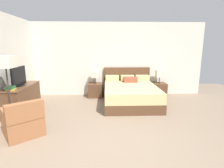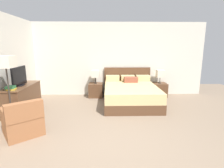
{
  "view_description": "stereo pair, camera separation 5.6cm",
  "coord_description": "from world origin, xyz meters",
  "px_view_note": "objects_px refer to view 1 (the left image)",
  "views": [
    {
      "loc": [
        -0.19,
        -2.87,
        1.78
      ],
      "look_at": [
        -0.01,
        1.98,
        0.75
      ],
      "focal_mm": 28.0,
      "sensor_mm": 36.0,
      "label": 1
    },
    {
      "loc": [
        -0.13,
        -2.87,
        1.78
      ],
      "look_at": [
        -0.01,
        1.98,
        0.75
      ],
      "focal_mm": 28.0,
      "sensor_mm": 36.0,
      "label": 2
    }
  ],
  "objects_px": {
    "nightstand_left": "(95,90)",
    "book_red_cover": "(11,89)",
    "armchair_by_window": "(23,122)",
    "bed": "(130,93)",
    "floor_lamp": "(6,67)",
    "book_blue_cover": "(10,88)",
    "table_lamp_right": "(160,74)",
    "table_lamp_left": "(95,74)",
    "tv": "(19,77)",
    "book_small_top": "(10,87)",
    "nightstand_right": "(159,90)",
    "dresser": "(22,98)"
  },
  "relations": [
    {
      "from": "book_red_cover",
      "to": "table_lamp_left",
      "type": "bearing_deg",
      "value": 45.24
    },
    {
      "from": "armchair_by_window",
      "to": "dresser",
      "type": "bearing_deg",
      "value": 115.48
    },
    {
      "from": "book_blue_cover",
      "to": "dresser",
      "type": "bearing_deg",
      "value": 89.49
    },
    {
      "from": "nightstand_right",
      "to": "book_red_cover",
      "type": "bearing_deg",
      "value": -155.48
    },
    {
      "from": "dresser",
      "to": "floor_lamp",
      "type": "distance_m",
      "value": 1.28
    },
    {
      "from": "book_blue_cover",
      "to": "table_lamp_right",
      "type": "bearing_deg",
      "value": 24.41
    },
    {
      "from": "bed",
      "to": "nightstand_left",
      "type": "bearing_deg",
      "value": 147.38
    },
    {
      "from": "table_lamp_right",
      "to": "armchair_by_window",
      "type": "xyz_separation_m",
      "value": [
        -3.63,
        -2.8,
        -0.55
      ]
    },
    {
      "from": "dresser",
      "to": "book_small_top",
      "type": "bearing_deg",
      "value": -89.38
    },
    {
      "from": "armchair_by_window",
      "to": "nightstand_left",
      "type": "bearing_deg",
      "value": 65.21
    },
    {
      "from": "nightstand_left",
      "to": "armchair_by_window",
      "type": "bearing_deg",
      "value": -114.79
    },
    {
      "from": "table_lamp_left",
      "to": "book_red_cover",
      "type": "distance_m",
      "value": 2.74
    },
    {
      "from": "nightstand_left",
      "to": "table_lamp_right",
      "type": "bearing_deg",
      "value": 0.04
    },
    {
      "from": "floor_lamp",
      "to": "nightstand_left",
      "type": "bearing_deg",
      "value": 51.03
    },
    {
      "from": "nightstand_right",
      "to": "book_blue_cover",
      "type": "xyz_separation_m",
      "value": [
        -4.29,
        -1.94,
        0.56
      ]
    },
    {
      "from": "bed",
      "to": "floor_lamp",
      "type": "relative_size",
      "value": 1.34
    },
    {
      "from": "bed",
      "to": "book_blue_cover",
      "type": "xyz_separation_m",
      "value": [
        -3.12,
        -1.2,
        0.49
      ]
    },
    {
      "from": "dresser",
      "to": "book_blue_cover",
      "type": "bearing_deg",
      "value": -90.51
    },
    {
      "from": "nightstand_left",
      "to": "table_lamp_left",
      "type": "height_order",
      "value": "table_lamp_left"
    },
    {
      "from": "table_lamp_left",
      "to": "tv",
      "type": "bearing_deg",
      "value": -142.93
    },
    {
      "from": "table_lamp_left",
      "to": "bed",
      "type": "bearing_deg",
      "value": -32.67
    },
    {
      "from": "nightstand_right",
      "to": "floor_lamp",
      "type": "height_order",
      "value": "floor_lamp"
    },
    {
      "from": "nightstand_right",
      "to": "dresser",
      "type": "height_order",
      "value": "dresser"
    },
    {
      "from": "nightstand_right",
      "to": "nightstand_left",
      "type": "bearing_deg",
      "value": 180.0
    },
    {
      "from": "dresser",
      "to": "book_red_cover",
      "type": "distance_m",
      "value": 0.64
    },
    {
      "from": "nightstand_left",
      "to": "table_lamp_right",
      "type": "xyz_separation_m",
      "value": [
        2.33,
        0.0,
        0.59
      ]
    },
    {
      "from": "nightstand_left",
      "to": "table_lamp_right",
      "type": "height_order",
      "value": "table_lamp_right"
    },
    {
      "from": "book_red_cover",
      "to": "armchair_by_window",
      "type": "relative_size",
      "value": 0.21
    },
    {
      "from": "dresser",
      "to": "book_small_top",
      "type": "relative_size",
      "value": 7.84
    },
    {
      "from": "book_red_cover",
      "to": "book_small_top",
      "type": "relative_size",
      "value": 1.08
    },
    {
      "from": "tv",
      "to": "armchair_by_window",
      "type": "height_order",
      "value": "tv"
    },
    {
      "from": "bed",
      "to": "floor_lamp",
      "type": "xyz_separation_m",
      "value": [
        -2.99,
        -1.5,
        1.04
      ]
    },
    {
      "from": "nightstand_right",
      "to": "table_lamp_right",
      "type": "distance_m",
      "value": 0.59
    },
    {
      "from": "book_red_cover",
      "to": "armchair_by_window",
      "type": "height_order",
      "value": "book_red_cover"
    },
    {
      "from": "book_red_cover",
      "to": "book_blue_cover",
      "type": "distance_m",
      "value": 0.04
    },
    {
      "from": "book_blue_cover",
      "to": "armchair_by_window",
      "type": "xyz_separation_m",
      "value": [
        0.66,
        -0.86,
        -0.52
      ]
    },
    {
      "from": "dresser",
      "to": "floor_lamp",
      "type": "height_order",
      "value": "floor_lamp"
    },
    {
      "from": "book_small_top",
      "to": "tv",
      "type": "bearing_deg",
      "value": 90.37
    },
    {
      "from": "tv",
      "to": "book_blue_cover",
      "type": "relative_size",
      "value": 3.78
    },
    {
      "from": "nightstand_left",
      "to": "bed",
      "type": "bearing_deg",
      "value": -32.62
    },
    {
      "from": "table_lamp_right",
      "to": "dresser",
      "type": "relative_size",
      "value": 0.33
    },
    {
      "from": "nightstand_left",
      "to": "book_red_cover",
      "type": "height_order",
      "value": "book_red_cover"
    },
    {
      "from": "nightstand_right",
      "to": "book_blue_cover",
      "type": "relative_size",
      "value": 2.51
    },
    {
      "from": "table_lamp_left",
      "to": "book_red_cover",
      "type": "height_order",
      "value": "table_lamp_left"
    },
    {
      "from": "nightstand_left",
      "to": "book_small_top",
      "type": "xyz_separation_m",
      "value": [
        -1.94,
        -1.94,
        0.59
      ]
    },
    {
      "from": "table_lamp_left",
      "to": "tv",
      "type": "relative_size",
      "value": 0.64
    },
    {
      "from": "bed",
      "to": "armchair_by_window",
      "type": "bearing_deg",
      "value": -140.15
    },
    {
      "from": "book_small_top",
      "to": "armchair_by_window",
      "type": "height_order",
      "value": "book_small_top"
    },
    {
      "from": "nightstand_left",
      "to": "book_blue_cover",
      "type": "xyz_separation_m",
      "value": [
        -1.95,
        -1.94,
        0.56
      ]
    },
    {
      "from": "nightstand_left",
      "to": "tv",
      "type": "height_order",
      "value": "tv"
    }
  ]
}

